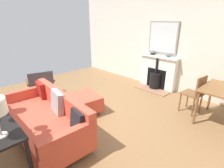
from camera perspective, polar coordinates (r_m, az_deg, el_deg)
name	(u,v)px	position (r m, az deg, el deg)	size (l,w,h in m)	color
ground_plane	(77,116)	(3.93, -11.86, -10.62)	(5.90, 6.28, 0.01)	olive
wall_left	(154,40)	(5.53, 14.11, 14.11)	(0.12, 6.28, 2.85)	silver
fireplace	(157,74)	(5.39, 15.04, 3.16)	(0.60, 1.20, 1.02)	#93664C
mirror_over_mantel	(163,38)	(5.28, 16.83, 14.73)	(0.04, 0.91, 0.90)	gray
mantel_bowl_near	(153,54)	(5.39, 13.58, 9.86)	(0.15, 0.15, 0.04)	black
mantel_bowl_far	(169,56)	(5.13, 18.54, 8.88)	(0.12, 0.12, 0.05)	#334C56
sofa	(47,118)	(3.38, -21.00, -10.60)	(1.01, 2.12, 0.80)	#B2B2B7
ottoman	(83,102)	(3.96, -9.59, -5.97)	(0.78, 0.86, 0.41)	#B2B2B7
armchair_accent	(41,82)	(4.89, -22.93, 0.64)	(0.79, 0.72, 0.80)	brown
dining_chair_near_fireplace	(196,92)	(4.16, 26.47, -2.34)	(0.45, 0.45, 0.90)	brown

